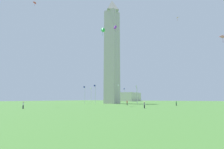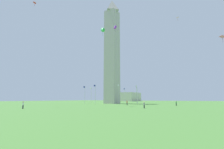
# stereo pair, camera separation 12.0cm
# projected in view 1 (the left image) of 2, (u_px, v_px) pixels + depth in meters

# --- Properties ---
(ground_plane) EXTENTS (260.00, 260.00, 0.00)m
(ground_plane) POSITION_uv_depth(u_px,v_px,m) (112.00, 104.00, 78.75)
(ground_plane) COLOR #3D6B2D
(obelisk_monument) EXTENTS (5.92, 5.92, 53.81)m
(obelisk_monument) POSITION_uv_depth(u_px,v_px,m) (112.00, 50.00, 82.70)
(obelisk_monument) COLOR #B7B2A8
(obelisk_monument) RESTS_ON ground
(flagpole_n) EXTENTS (1.12, 0.14, 8.20)m
(flagpole_n) POSITION_uv_depth(u_px,v_px,m) (95.00, 93.00, 68.45)
(flagpole_n) COLOR silver
(flagpole_n) RESTS_ON ground
(flagpole_ne) EXTENTS (1.12, 0.14, 8.20)m
(flagpole_ne) POSITION_uv_depth(u_px,v_px,m) (119.00, 93.00, 66.76)
(flagpole_ne) COLOR silver
(flagpole_ne) RESTS_ON ground
(flagpole_e) EXTENTS (1.12, 0.14, 8.20)m
(flagpole_e) POSITION_uv_depth(u_px,v_px,m) (137.00, 94.00, 72.46)
(flagpole_e) COLOR silver
(flagpole_e) RESTS_ON ground
(flagpole_se) EXTENTS (1.12, 0.14, 8.20)m
(flagpole_se) POSITION_uv_depth(u_px,v_px,m) (137.00, 94.00, 82.19)
(flagpole_se) COLOR silver
(flagpole_se) RESTS_ON ground
(flagpole_s) EXTENTS (1.12, 0.14, 8.20)m
(flagpole_s) POSITION_uv_depth(u_px,v_px,m) (125.00, 95.00, 90.27)
(flagpole_s) COLOR silver
(flagpole_s) RESTS_ON ground
(flagpole_sw) EXTENTS (1.12, 0.14, 8.20)m
(flagpole_sw) POSITION_uv_depth(u_px,v_px,m) (107.00, 95.00, 91.96)
(flagpole_sw) COLOR silver
(flagpole_sw) RESTS_ON ground
(flagpole_w) EXTENTS (1.12, 0.14, 8.20)m
(flagpole_w) POSITION_uv_depth(u_px,v_px,m) (91.00, 95.00, 86.27)
(flagpole_w) COLOR silver
(flagpole_w) RESTS_ON ground
(flagpole_nw) EXTENTS (1.12, 0.14, 8.20)m
(flagpole_nw) POSITION_uv_depth(u_px,v_px,m) (85.00, 94.00, 76.53)
(flagpole_nw) COLOR silver
(flagpole_nw) RESTS_ON ground
(person_gray_shirt) EXTENTS (0.32, 0.32, 1.60)m
(person_gray_shirt) POSITION_uv_depth(u_px,v_px,m) (144.00, 105.00, 39.76)
(person_gray_shirt) COLOR #2D2D38
(person_gray_shirt) RESTS_ON ground
(person_green_shirt) EXTENTS (0.32, 0.32, 1.60)m
(person_green_shirt) POSITION_uv_depth(u_px,v_px,m) (176.00, 103.00, 54.66)
(person_green_shirt) COLOR #2D2D38
(person_green_shirt) RESTS_ON ground
(person_white_shirt) EXTENTS (0.32, 0.32, 1.68)m
(person_white_shirt) POSITION_uv_depth(u_px,v_px,m) (23.00, 105.00, 38.14)
(person_white_shirt) COLOR #2D2D38
(person_white_shirt) RESTS_ON ground
(person_red_shirt) EXTENTS (0.32, 0.32, 1.78)m
(person_red_shirt) POSITION_uv_depth(u_px,v_px,m) (127.00, 103.00, 59.73)
(person_red_shirt) COLOR #2D2D38
(person_red_shirt) RESTS_ON ground
(kite_red_diamond) EXTENTS (1.13, 1.15, 1.42)m
(kite_red_diamond) POSITION_uv_depth(u_px,v_px,m) (35.00, 3.00, 54.50)
(kite_red_diamond) COLOR red
(kite_orange_diamond) EXTENTS (1.15, 1.19, 1.52)m
(kite_orange_diamond) POSITION_uv_depth(u_px,v_px,m) (178.00, 18.00, 62.84)
(kite_orange_diamond) COLOR orange
(kite_pink_diamond) EXTENTS (1.34, 1.34, 1.50)m
(kite_pink_diamond) POSITION_uv_depth(u_px,v_px,m) (223.00, 37.00, 33.78)
(kite_pink_diamond) COLOR pink
(kite_purple_box) EXTENTS (1.55, 1.35, 3.04)m
(kite_purple_box) POSITION_uv_depth(u_px,v_px,m) (115.00, 27.00, 71.84)
(kite_purple_box) COLOR purple
(kite_green_delta) EXTENTS (2.21, 1.95, 2.96)m
(kite_green_delta) POSITION_uv_depth(u_px,v_px,m) (103.00, 30.00, 56.75)
(kite_green_delta) COLOR green
(distant_building) EXTENTS (22.26, 15.38, 8.10)m
(distant_building) POSITION_uv_depth(u_px,v_px,m) (129.00, 97.00, 156.62)
(distant_building) COLOR beige
(distant_building) RESTS_ON ground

